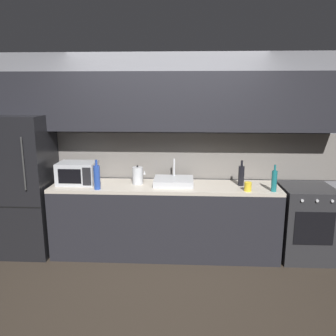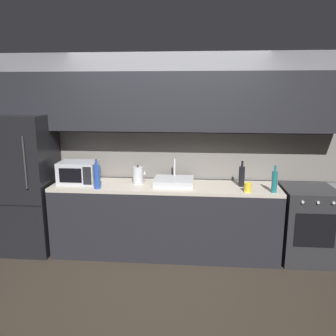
# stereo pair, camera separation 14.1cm
# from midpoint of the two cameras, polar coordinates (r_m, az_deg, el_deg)

# --- Properties ---
(ground_plane) EXTENTS (10.00, 10.00, 0.00)m
(ground_plane) POSITION_cam_midpoint_polar(r_m,az_deg,el_deg) (3.74, -2.56, -20.12)
(ground_plane) COLOR #2D261E
(back_wall) EXTENTS (4.51, 0.44, 2.50)m
(back_wall) POSITION_cam_midpoint_polar(r_m,az_deg,el_deg) (4.36, -1.25, 6.43)
(back_wall) COLOR slate
(back_wall) RESTS_ON ground
(counter_run) EXTENTS (2.77, 0.60, 0.90)m
(counter_run) POSITION_cam_midpoint_polar(r_m,az_deg,el_deg) (4.33, -1.47, -8.62)
(counter_run) COLOR black
(counter_run) RESTS_ON ground
(refrigerator) EXTENTS (0.68, 0.69, 1.75)m
(refrigerator) POSITION_cam_midpoint_polar(r_m,az_deg,el_deg) (4.68, -23.65, -2.65)
(refrigerator) COLOR black
(refrigerator) RESTS_ON ground
(oven_range) EXTENTS (0.60, 0.62, 0.90)m
(oven_range) POSITION_cam_midpoint_polar(r_m,az_deg,el_deg) (4.54, 21.05, -8.47)
(oven_range) COLOR #232326
(oven_range) RESTS_ON ground
(microwave) EXTENTS (0.46, 0.35, 0.27)m
(microwave) POSITION_cam_midpoint_polar(r_m,az_deg,el_deg) (4.39, -15.77, -0.81)
(microwave) COLOR #A8AAAF
(microwave) RESTS_ON counter_run
(sink_basin) EXTENTS (0.48, 0.38, 0.30)m
(sink_basin) POSITION_cam_midpoint_polar(r_m,az_deg,el_deg) (4.20, -0.01, -2.25)
(sink_basin) COLOR #ADAFB5
(sink_basin) RESTS_ON counter_run
(kettle) EXTENTS (0.17, 0.13, 0.24)m
(kettle) POSITION_cam_midpoint_polar(r_m,az_deg,el_deg) (4.24, -6.02, -1.26)
(kettle) COLOR #B7BABF
(kettle) RESTS_ON counter_run
(wine_bottle_dark) EXTENTS (0.07, 0.07, 0.31)m
(wine_bottle_dark) POSITION_cam_midpoint_polar(r_m,az_deg,el_deg) (4.22, 11.19, -1.22)
(wine_bottle_dark) COLOR black
(wine_bottle_dark) RESTS_ON counter_run
(wine_bottle_teal) EXTENTS (0.06, 0.06, 0.31)m
(wine_bottle_teal) POSITION_cam_midpoint_polar(r_m,az_deg,el_deg) (4.06, 16.35, -2.04)
(wine_bottle_teal) COLOR #19666B
(wine_bottle_teal) RESTS_ON counter_run
(wine_bottle_blue) EXTENTS (0.08, 0.08, 0.35)m
(wine_bottle_blue) POSITION_cam_midpoint_polar(r_m,az_deg,el_deg) (4.08, -12.75, -1.49)
(wine_bottle_blue) COLOR #234299
(wine_bottle_blue) RESTS_ON counter_run
(mug_yellow) EXTENTS (0.08, 0.08, 0.11)m
(mug_yellow) POSITION_cam_midpoint_polar(r_m,az_deg,el_deg) (4.02, 12.21, -3.06)
(mug_yellow) COLOR gold
(mug_yellow) RESTS_ON counter_run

